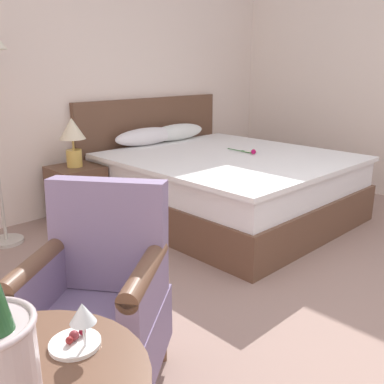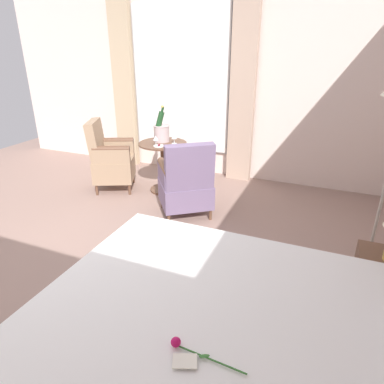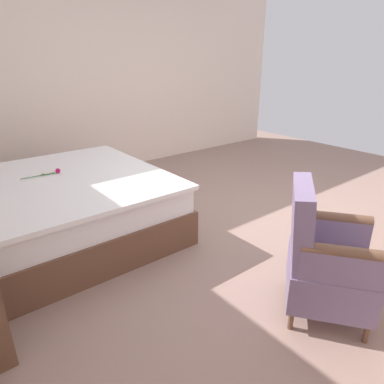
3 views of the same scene
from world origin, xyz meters
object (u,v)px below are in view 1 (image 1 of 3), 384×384
at_px(bedside_lamp, 73,135).
at_px(armchair_by_window, 98,302).
at_px(nightstand, 77,194).
at_px(wine_glass_near_bucket, 83,316).
at_px(snack_plate, 75,343).
at_px(bed, 219,181).

xyz_separation_m(bedside_lamp, armchair_by_window, (-1.04, -2.04, -0.41)).
bearing_deg(nightstand, armchair_by_window, -117.04).
distance_m(wine_glass_near_bucket, armchair_by_window, 0.82).
distance_m(nightstand, snack_plate, 3.01).
height_order(snack_plate, armchair_by_window, armchair_by_window).
xyz_separation_m(bedside_lamp, wine_glass_near_bucket, (-1.44, -2.64, -0.03)).
bearing_deg(snack_plate, bedside_lamp, 60.87).
distance_m(nightstand, bedside_lamp, 0.56).
relative_size(bed, snack_plate, 16.02).
distance_m(bed, bedside_lamp, 1.47).
distance_m(snack_plate, armchair_by_window, 0.76).
bearing_deg(nightstand, wine_glass_near_bucket, -118.62).
relative_size(bed, bedside_lamp, 5.04).
xyz_separation_m(nightstand, snack_plate, (-1.45, -2.60, 0.44)).
distance_m(bed, wine_glass_near_bucket, 3.22).
bearing_deg(snack_plate, bed, 35.03).
bearing_deg(wine_glass_near_bucket, snack_plate, 107.42).
height_order(wine_glass_near_bucket, snack_plate, wine_glass_near_bucket).
relative_size(nightstand, wine_glass_near_bucket, 3.80).
relative_size(bed, wine_glass_near_bucket, 16.08).
height_order(nightstand, snack_plate, snack_plate).
distance_m(nightstand, wine_glass_near_bucket, 3.05).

